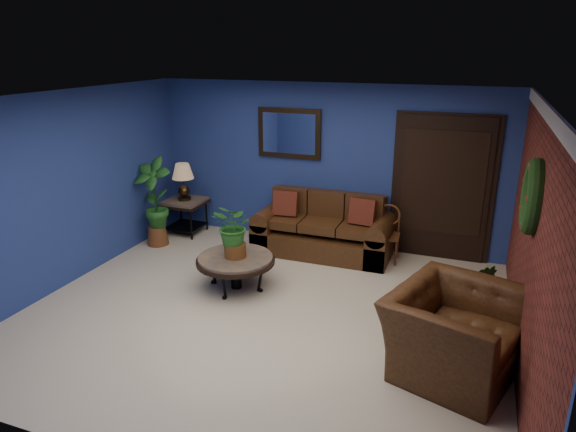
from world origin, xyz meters
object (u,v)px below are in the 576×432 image
at_px(armchair, 454,332).
at_px(table_lamp, 183,177).
at_px(side_chair, 388,229).
at_px(end_table, 185,208).
at_px(coffee_table, 236,261).
at_px(sofa, 324,233).

bearing_deg(armchair, table_lamp, 79.70).
bearing_deg(side_chair, end_table, 176.52).
bearing_deg(coffee_table, end_table, 137.33).
relative_size(sofa, end_table, 3.20).
distance_m(sofa, coffee_table, 1.75).
bearing_deg(table_lamp, end_table, -33.69).
distance_m(end_table, armchair, 5.07).
bearing_deg(table_lamp, side_chair, 1.04).
xyz_separation_m(side_chair, armchair, (1.08, -2.50, -0.06)).
height_order(end_table, table_lamp, table_lamp).
xyz_separation_m(sofa, coffee_table, (-0.72, -1.59, 0.08)).
distance_m(sofa, side_chair, 0.97).
distance_m(side_chair, armchair, 2.72).
height_order(end_table, side_chair, side_chair).
bearing_deg(end_table, side_chair, 1.04).
height_order(table_lamp, side_chair, table_lamp).
distance_m(sofa, table_lamp, 2.50).
distance_m(coffee_table, end_table, 2.31).
distance_m(coffee_table, armchair, 2.89).
bearing_deg(end_table, armchair, -28.71).
xyz_separation_m(sofa, side_chair, (0.95, 0.03, 0.17)).
xyz_separation_m(coffee_table, armchair, (2.75, -0.87, 0.03)).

